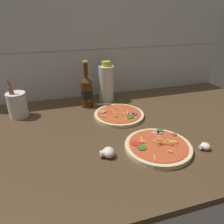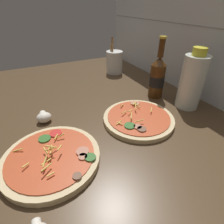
% 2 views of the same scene
% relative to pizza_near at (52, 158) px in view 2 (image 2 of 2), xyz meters
% --- Properties ---
extents(counter_slab, '(1.60, 0.90, 0.03)m').
position_rel_pizza_near_xyz_m(counter_slab, '(-0.05, 0.18, -0.02)').
color(counter_slab, '#4C3823').
rests_on(counter_slab, ground).
extents(pizza_near, '(0.25, 0.25, 0.05)m').
position_rel_pizza_near_xyz_m(pizza_near, '(0.00, 0.00, 0.00)').
color(pizza_near, beige).
rests_on(pizza_near, counter_slab).
extents(pizza_far, '(0.24, 0.24, 0.04)m').
position_rel_pizza_near_xyz_m(pizza_far, '(-0.06, 0.31, -0.00)').
color(pizza_far, beige).
rests_on(pizza_far, counter_slab).
extents(beer_bottle, '(0.06, 0.06, 0.25)m').
position_rel_pizza_near_xyz_m(beer_bottle, '(-0.18, 0.48, 0.08)').
color(beer_bottle, '#47280F').
rests_on(beer_bottle, counter_slab).
extents(oil_bottle, '(0.09, 0.09, 0.23)m').
position_rel_pizza_near_xyz_m(oil_bottle, '(-0.06, 0.53, 0.09)').
color(oil_bottle, silver).
rests_on(oil_bottle, counter_slab).
extents(mushroom_right, '(0.05, 0.05, 0.04)m').
position_rel_pizza_near_xyz_m(mushroom_right, '(-0.19, 0.01, 0.01)').
color(mushroom_right, white).
rests_on(mushroom_right, counter_slab).
extents(utensil_crock, '(0.09, 0.09, 0.19)m').
position_rel_pizza_near_xyz_m(utensil_crock, '(-0.52, 0.45, 0.05)').
color(utensil_crock, silver).
rests_on(utensil_crock, counter_slab).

